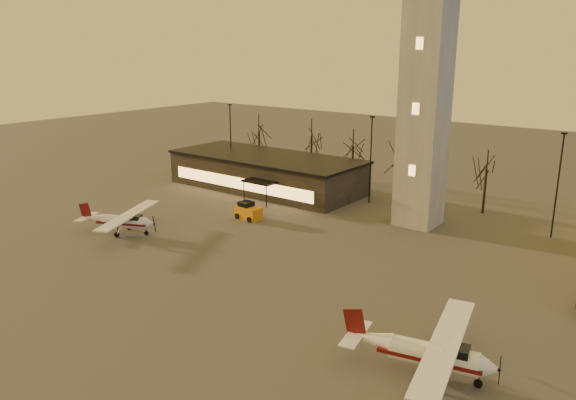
% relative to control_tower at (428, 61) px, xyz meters
% --- Properties ---
extents(ground, '(220.00, 220.00, 0.00)m').
position_rel_control_tower_xyz_m(ground, '(0.00, -30.00, -16.33)').
color(ground, '#403E3B').
rests_on(ground, ground).
extents(control_tower, '(6.80, 6.80, 32.60)m').
position_rel_control_tower_xyz_m(control_tower, '(0.00, 0.00, 0.00)').
color(control_tower, gray).
rests_on(control_tower, ground).
extents(terminal, '(25.40, 12.20, 4.30)m').
position_rel_control_tower_xyz_m(terminal, '(-21.99, 1.98, -14.17)').
color(terminal, black).
rests_on(terminal, ground).
extents(light_poles, '(58.50, 12.25, 10.14)m').
position_rel_control_tower_xyz_m(light_poles, '(0.50, 1.00, -10.92)').
color(light_poles, black).
rests_on(light_poles, ground).
extents(tree_row, '(37.20, 9.20, 8.80)m').
position_rel_control_tower_xyz_m(tree_row, '(-13.70, 9.16, -10.39)').
color(tree_row, black).
rests_on(tree_row, ground).
extents(cessna_front, '(9.28, 11.66, 3.21)m').
position_rel_control_tower_xyz_m(cessna_front, '(12.89, -25.14, -15.23)').
color(cessna_front, white).
rests_on(cessna_front, ground).
extents(cessna_rear, '(8.47, 10.14, 2.92)m').
position_rel_control_tower_xyz_m(cessna_rear, '(-21.16, -20.31, -15.33)').
color(cessna_rear, silver).
rests_on(cessna_rear, ground).
extents(service_cart, '(3.01, 2.08, 1.81)m').
position_rel_control_tower_xyz_m(service_cart, '(-15.03, -9.32, -15.63)').
color(service_cart, orange).
rests_on(service_cart, ground).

